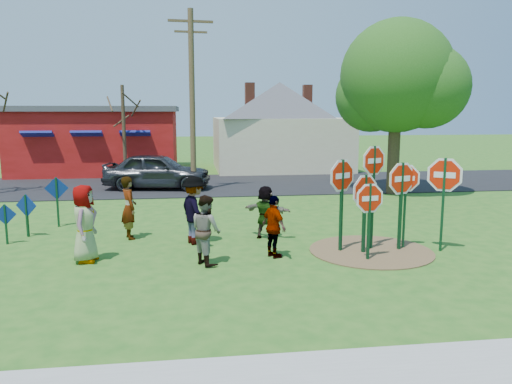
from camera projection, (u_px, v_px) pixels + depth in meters
ground at (197, 247)px, 13.42m from camera, size 120.00×120.00×0.00m
road at (193, 185)px, 24.66m from camera, size 120.00×7.50×0.04m
dirt_patch at (371, 251)px, 13.02m from camera, size 3.20×3.20×0.03m
red_building at (99, 139)px, 29.98m from camera, size 9.40×7.69×3.90m
cream_house at (279, 122)px, 31.28m from camera, size 9.40×9.40×6.50m
stop_sign_a at (369, 205)px, 12.04m from camera, size 0.98×0.19×2.04m
stop_sign_b at (374, 171)px, 12.91m from camera, size 0.96×0.46×2.88m
stop_sign_c at (406, 187)px, 13.05m from camera, size 0.97×0.18×2.38m
stop_sign_d at (402, 185)px, 12.88m from camera, size 1.10×0.39×2.48m
stop_sign_e at (365, 197)px, 12.65m from camera, size 1.05×0.55×2.20m
stop_sign_f at (444, 182)px, 12.79m from camera, size 1.01×0.66×2.61m
stop_sign_g at (342, 184)px, 12.75m from camera, size 1.01×0.56×2.57m
blue_diamond_b at (6, 219)px, 13.62m from camera, size 0.59×0.06×1.13m
blue_diamond_c at (27, 211)px, 14.43m from camera, size 0.64×0.26×1.26m
blue_diamond_d at (57, 196)px, 15.66m from camera, size 0.72×0.09×1.60m
person_a at (84, 224)px, 12.01m from camera, size 0.70×0.98×1.89m
person_b at (129, 208)px, 14.22m from camera, size 0.63×0.76×1.80m
person_c at (206, 230)px, 11.85m from camera, size 0.94×1.02×1.67m
person_d at (194, 210)px, 13.65m from camera, size 1.12×1.40×1.89m
person_e at (274, 227)px, 12.37m from camera, size 0.73×0.99×1.57m
person_f at (266, 212)px, 14.26m from camera, size 1.44×1.16×1.53m
suv at (157, 171)px, 23.18m from camera, size 5.15×2.72×1.67m
utility_pole at (192, 98)px, 21.98m from camera, size 1.95×0.28×7.98m
leafy_tree at (399, 82)px, 21.39m from camera, size 5.29×4.83×7.52m
bare_tree_east at (123, 120)px, 25.49m from camera, size 1.80×1.80×4.94m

